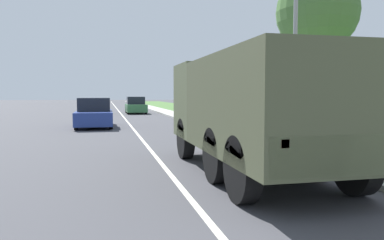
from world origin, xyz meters
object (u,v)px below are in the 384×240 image
(military_truck, at_px, (254,106))
(lamp_post, at_px, (289,29))
(car_second_ahead, at_px, (136,106))
(car_nearest_ahead, at_px, (94,114))

(military_truck, relative_size, lamp_post, 1.06)
(lamp_post, bearing_deg, car_second_ahead, 97.21)
(car_nearest_ahead, bearing_deg, lamp_post, -56.97)
(car_second_ahead, height_order, lamp_post, lamp_post)
(military_truck, relative_size, car_nearest_ahead, 1.46)
(car_second_ahead, relative_size, lamp_post, 0.68)
(military_truck, relative_size, car_second_ahead, 1.55)
(car_second_ahead, xyz_separation_m, lamp_post, (3.11, -24.61, 3.26))
(car_second_ahead, bearing_deg, lamp_post, -82.79)
(car_nearest_ahead, xyz_separation_m, car_second_ahead, (3.44, 14.53, -0.01))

